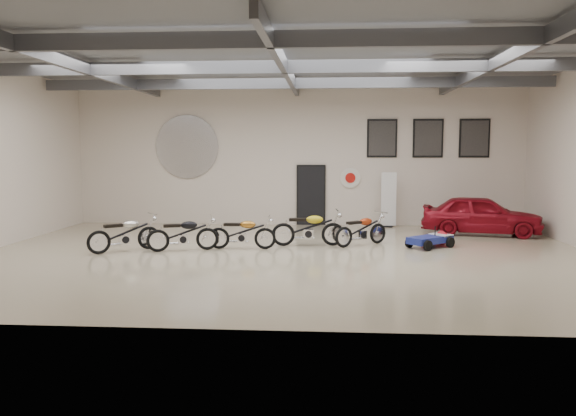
# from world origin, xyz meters

# --- Properties ---
(floor) EXTENTS (16.00, 12.00, 0.01)m
(floor) POSITION_xyz_m (0.00, 0.00, 0.00)
(floor) COLOR tan
(floor) RESTS_ON ground
(ceiling) EXTENTS (16.00, 12.00, 0.01)m
(ceiling) POSITION_xyz_m (0.00, 0.00, 5.00)
(ceiling) COLOR slate
(ceiling) RESTS_ON back_wall
(back_wall) EXTENTS (16.00, 0.02, 5.00)m
(back_wall) POSITION_xyz_m (0.00, 6.00, 2.50)
(back_wall) COLOR beige
(back_wall) RESTS_ON floor
(ceiling_beams) EXTENTS (15.80, 11.80, 0.32)m
(ceiling_beams) POSITION_xyz_m (0.00, 0.00, 4.75)
(ceiling_beams) COLOR #56575D
(ceiling_beams) RESTS_ON ceiling
(door) EXTENTS (0.92, 0.08, 2.10)m
(door) POSITION_xyz_m (0.50, 5.95, 1.05)
(door) COLOR black
(door) RESTS_ON back_wall
(logo_plaque) EXTENTS (2.30, 0.06, 1.16)m
(logo_plaque) POSITION_xyz_m (-4.00, 5.95, 2.80)
(logo_plaque) COLOR silver
(logo_plaque) RESTS_ON back_wall
(poster_left) EXTENTS (1.05, 0.08, 1.35)m
(poster_left) POSITION_xyz_m (3.00, 5.96, 3.10)
(poster_left) COLOR black
(poster_left) RESTS_ON back_wall
(poster_mid) EXTENTS (1.05, 0.08, 1.35)m
(poster_mid) POSITION_xyz_m (4.60, 5.96, 3.10)
(poster_mid) COLOR black
(poster_mid) RESTS_ON back_wall
(poster_right) EXTENTS (1.05, 0.08, 1.35)m
(poster_right) POSITION_xyz_m (6.20, 5.96, 3.10)
(poster_right) COLOR black
(poster_right) RESTS_ON back_wall
(oil_sign) EXTENTS (0.72, 0.10, 0.72)m
(oil_sign) POSITION_xyz_m (1.90, 5.95, 1.70)
(oil_sign) COLOR white
(oil_sign) RESTS_ON back_wall
(banner_stand) EXTENTS (0.54, 0.27, 1.91)m
(banner_stand) POSITION_xyz_m (3.22, 5.50, 0.95)
(banner_stand) COLOR white
(banner_stand) RESTS_ON floor
(motorcycle_silver) EXTENTS (1.88, 1.67, 1.00)m
(motorcycle_silver) POSITION_xyz_m (-4.30, 0.23, 0.50)
(motorcycle_silver) COLOR silver
(motorcycle_silver) RESTS_ON floor
(motorcycle_black) EXTENTS (1.94, 1.12, 0.97)m
(motorcycle_black) POSITION_xyz_m (-2.77, 0.45, 0.48)
(motorcycle_black) COLOR silver
(motorcycle_black) RESTS_ON floor
(motorcycle_gold) EXTENTS (1.83, 0.61, 0.94)m
(motorcycle_gold) POSITION_xyz_m (-1.24, 0.84, 0.47)
(motorcycle_gold) COLOR silver
(motorcycle_gold) RESTS_ON floor
(motorcycle_yellow) EXTENTS (2.06, 0.82, 1.04)m
(motorcycle_yellow) POSITION_xyz_m (0.55, 1.48, 0.52)
(motorcycle_yellow) COLOR silver
(motorcycle_yellow) RESTS_ON floor
(motorcycle_red) EXTENTS (1.77, 1.55, 0.94)m
(motorcycle_red) POSITION_xyz_m (2.05, 1.63, 0.47)
(motorcycle_red) COLOR silver
(motorcycle_red) RESTS_ON floor
(go_kart) EXTENTS (1.74, 1.62, 0.60)m
(go_kart) POSITION_xyz_m (4.04, 1.52, 0.30)
(go_kart) COLOR navy
(go_kart) RESTS_ON floor
(vintage_car) EXTENTS (2.25, 3.94, 1.26)m
(vintage_car) POSITION_xyz_m (6.00, 4.00, 0.63)
(vintage_car) COLOR maroon
(vintage_car) RESTS_ON floor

